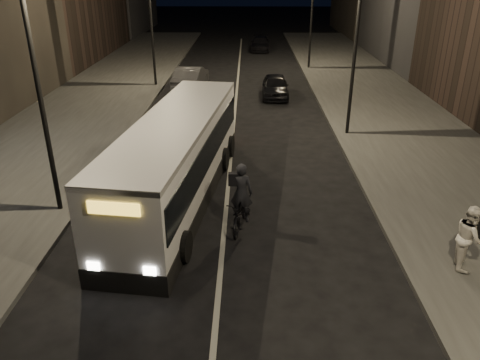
{
  "coord_description": "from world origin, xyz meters",
  "views": [
    {
      "loc": [
        0.71,
        -9.86,
        7.66
      ],
      "look_at": [
        0.49,
        3.47,
        1.5
      ],
      "focal_mm": 35.0,
      "sensor_mm": 36.0,
      "label": 1
    }
  ],
  "objects_px": {
    "streetlight_left_near": "(41,51)",
    "car_near": "(275,86)",
    "car_mid": "(191,78)",
    "car_far": "(260,44)",
    "city_bus": "(177,156)",
    "cyclist_on_bicycle": "(241,207)",
    "streetlight_left_far": "(154,4)",
    "streetlight_right_mid": "(352,21)",
    "pedestrian_woman": "(469,237)"
  },
  "relations": [
    {
      "from": "pedestrian_woman",
      "to": "car_far",
      "type": "relative_size",
      "value": 0.42
    },
    {
      "from": "car_near",
      "to": "car_far",
      "type": "height_order",
      "value": "car_near"
    },
    {
      "from": "streetlight_right_mid",
      "to": "car_mid",
      "type": "relative_size",
      "value": 1.69
    },
    {
      "from": "cyclist_on_bicycle",
      "to": "car_far",
      "type": "height_order",
      "value": "cyclist_on_bicycle"
    },
    {
      "from": "streetlight_right_mid",
      "to": "car_near",
      "type": "bearing_deg",
      "value": 111.18
    },
    {
      "from": "city_bus",
      "to": "streetlight_left_near",
      "type": "bearing_deg",
      "value": -154.61
    },
    {
      "from": "streetlight_left_near",
      "to": "city_bus",
      "type": "relative_size",
      "value": 0.73
    },
    {
      "from": "streetlight_left_far",
      "to": "car_mid",
      "type": "height_order",
      "value": "streetlight_left_far"
    },
    {
      "from": "car_mid",
      "to": "car_far",
      "type": "height_order",
      "value": "car_mid"
    },
    {
      "from": "car_near",
      "to": "streetlight_right_mid",
      "type": "bearing_deg",
      "value": -67.45
    },
    {
      "from": "streetlight_right_mid",
      "to": "pedestrian_woman",
      "type": "xyz_separation_m",
      "value": [
        1.3,
        -11.14,
        -4.29
      ]
    },
    {
      "from": "city_bus",
      "to": "pedestrian_woman",
      "type": "relative_size",
      "value": 6.11
    },
    {
      "from": "car_near",
      "to": "car_far",
      "type": "bearing_deg",
      "value": 93.07
    },
    {
      "from": "car_mid",
      "to": "streetlight_right_mid",
      "type": "bearing_deg",
      "value": 137.36
    },
    {
      "from": "streetlight_left_near",
      "to": "streetlight_right_mid",
      "type": "bearing_deg",
      "value": 36.88
    },
    {
      "from": "city_bus",
      "to": "car_mid",
      "type": "height_order",
      "value": "city_bus"
    },
    {
      "from": "streetlight_left_near",
      "to": "car_near",
      "type": "height_order",
      "value": "streetlight_left_near"
    },
    {
      "from": "cyclist_on_bicycle",
      "to": "car_mid",
      "type": "xyz_separation_m",
      "value": [
        -3.61,
        18.03,
        0.02
      ]
    },
    {
      "from": "streetlight_right_mid",
      "to": "streetlight_left_near",
      "type": "xyz_separation_m",
      "value": [
        -10.66,
        -8.0,
        0.0
      ]
    },
    {
      "from": "car_near",
      "to": "car_mid",
      "type": "distance_m",
      "value": 5.77
    },
    {
      "from": "cyclist_on_bicycle",
      "to": "pedestrian_woman",
      "type": "height_order",
      "value": "cyclist_on_bicycle"
    },
    {
      "from": "car_far",
      "to": "streetlight_right_mid",
      "type": "bearing_deg",
      "value": -79.45
    },
    {
      "from": "streetlight_left_far",
      "to": "car_near",
      "type": "height_order",
      "value": "streetlight_left_far"
    },
    {
      "from": "streetlight_left_far",
      "to": "pedestrian_woman",
      "type": "xyz_separation_m",
      "value": [
        11.96,
        -21.14,
        -4.29
      ]
    },
    {
      "from": "car_far",
      "to": "city_bus",
      "type": "bearing_deg",
      "value": -93.75
    },
    {
      "from": "city_bus",
      "to": "car_mid",
      "type": "distance_m",
      "value": 15.95
    },
    {
      "from": "city_bus",
      "to": "car_near",
      "type": "relative_size",
      "value": 2.77
    },
    {
      "from": "streetlight_left_near",
      "to": "car_mid",
      "type": "distance_m",
      "value": 17.8
    },
    {
      "from": "cyclist_on_bicycle",
      "to": "city_bus",
      "type": "bearing_deg",
      "value": 147.41
    },
    {
      "from": "streetlight_right_mid",
      "to": "pedestrian_woman",
      "type": "bearing_deg",
      "value": -83.34
    },
    {
      "from": "city_bus",
      "to": "streetlight_left_far",
      "type": "bearing_deg",
      "value": 109.31
    },
    {
      "from": "pedestrian_woman",
      "to": "car_near",
      "type": "height_order",
      "value": "pedestrian_woman"
    },
    {
      "from": "streetlight_left_near",
      "to": "car_far",
      "type": "relative_size",
      "value": 1.86
    },
    {
      "from": "streetlight_right_mid",
      "to": "cyclist_on_bicycle",
      "type": "height_order",
      "value": "streetlight_right_mid"
    },
    {
      "from": "streetlight_left_far",
      "to": "car_near",
      "type": "bearing_deg",
      "value": -18.38
    },
    {
      "from": "streetlight_right_mid",
      "to": "streetlight_left_far",
      "type": "xyz_separation_m",
      "value": [
        -10.66,
        10.0,
        0.0
      ]
    },
    {
      "from": "city_bus",
      "to": "cyclist_on_bicycle",
      "type": "height_order",
      "value": "city_bus"
    },
    {
      "from": "streetlight_right_mid",
      "to": "car_far",
      "type": "bearing_deg",
      "value": 97.74
    },
    {
      "from": "city_bus",
      "to": "pedestrian_woman",
      "type": "xyz_separation_m",
      "value": [
        8.35,
        -4.33,
        -0.54
      ]
    },
    {
      "from": "car_near",
      "to": "streetlight_left_far",
      "type": "bearing_deg",
      "value": 162.99
    },
    {
      "from": "pedestrian_woman",
      "to": "car_mid",
      "type": "height_order",
      "value": "pedestrian_woman"
    },
    {
      "from": "streetlight_left_near",
      "to": "streetlight_left_far",
      "type": "xyz_separation_m",
      "value": [
        0.0,
        18.0,
        0.0
      ]
    },
    {
      "from": "streetlight_left_near",
      "to": "streetlight_left_far",
      "type": "bearing_deg",
      "value": 90.0
    },
    {
      "from": "streetlight_left_near",
      "to": "car_mid",
      "type": "relative_size",
      "value": 1.69
    },
    {
      "from": "car_near",
      "to": "car_mid",
      "type": "bearing_deg",
      "value": 164.77
    },
    {
      "from": "streetlight_left_near",
      "to": "streetlight_left_far",
      "type": "relative_size",
      "value": 1.0
    },
    {
      "from": "cyclist_on_bicycle",
      "to": "car_far",
      "type": "xyz_separation_m",
      "value": [
        1.4,
        33.95,
        -0.14
      ]
    },
    {
      "from": "streetlight_right_mid",
      "to": "car_near",
      "type": "xyz_separation_m",
      "value": [
        -2.87,
        7.41,
        -4.67
      ]
    },
    {
      "from": "car_mid",
      "to": "car_far",
      "type": "xyz_separation_m",
      "value": [
        5.01,
        15.91,
        -0.16
      ]
    },
    {
      "from": "streetlight_left_near",
      "to": "car_mid",
      "type": "xyz_separation_m",
      "value": [
        2.26,
        17.06,
        -4.57
      ]
    }
  ]
}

